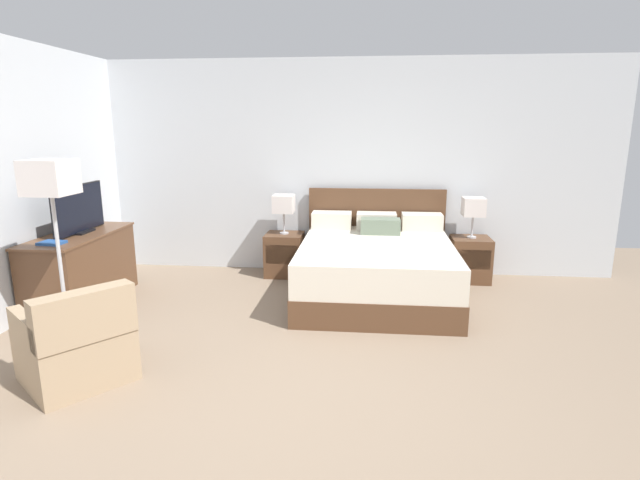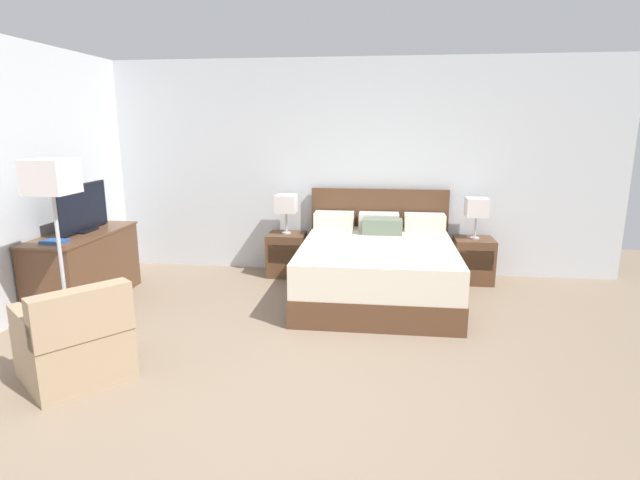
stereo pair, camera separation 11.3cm
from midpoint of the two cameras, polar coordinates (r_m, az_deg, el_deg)
name	(u,v)px [view 1 (the left image)]	position (r m, az deg, el deg)	size (l,w,h in m)	color
ground_plane	(298,408)	(3.57, -3.52, -18.64)	(9.99, 9.99, 0.00)	#84705B
wall_back	(335,168)	(6.40, 1.19, 8.22)	(6.99, 0.06, 2.68)	silver
wall_left	(10,183)	(5.58, -32.45, 5.51)	(0.06, 5.13, 2.68)	silver
bed	(376,267)	(5.57, 5.86, -3.07)	(1.71, 1.98, 1.09)	brown
nightstand_left	(284,254)	(6.36, -4.59, -1.65)	(0.46, 0.44, 0.54)	brown
nightstand_right	(470,259)	(6.37, 16.28, -2.12)	(0.46, 0.44, 0.54)	brown
table_lamp_left	(284,204)	(6.23, -4.69, 4.08)	(0.25, 0.25, 0.49)	#B7B7BC
table_lamp_right	(474,207)	(6.24, 16.65, 3.59)	(0.25, 0.25, 0.49)	#B7B7BC
dresser	(81,268)	(5.91, -26.11, -2.86)	(0.57, 1.38, 0.76)	brown
tv	(79,210)	(5.84, -26.36, 3.11)	(0.18, 0.88, 0.51)	black
book_red_cover	(52,243)	(5.44, -28.85, -0.29)	(0.22, 0.17, 0.03)	#234C8E
armchair_by_window	(77,345)	(4.19, -26.72, -10.71)	(0.96, 0.96, 0.76)	#9E8466
floor_lamp	(51,190)	(4.66, -28.99, 5.03)	(0.34, 0.34, 1.60)	#B7B7BC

